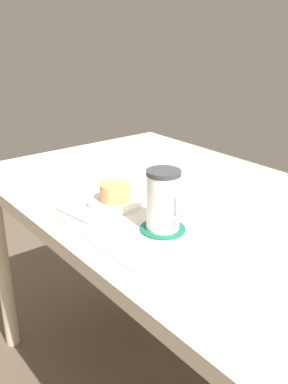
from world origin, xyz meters
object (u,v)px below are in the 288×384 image
(dining_table, at_px, (181,221))
(pastry_plate, at_px, (115,202))
(pastry, at_px, (115,192))
(coffee_mug, at_px, (164,200))

(dining_table, relative_size, pastry_plate, 8.65)
(pastry, xyz_separation_m, coffee_mug, (0.19, 0.00, 0.04))
(dining_table, xyz_separation_m, pastry_plate, (-0.06, -0.18, 0.09))
(dining_table, bearing_deg, coffee_mug, -54.08)
(pastry, height_order, coffee_mug, coffee_mug)
(dining_table, relative_size, pastry, 15.88)
(pastry_plate, relative_size, pastry, 1.84)
(dining_table, height_order, pastry_plate, pastry_plate)
(pastry_plate, bearing_deg, dining_table, 72.25)
(pastry_plate, relative_size, coffee_mug, 1.03)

